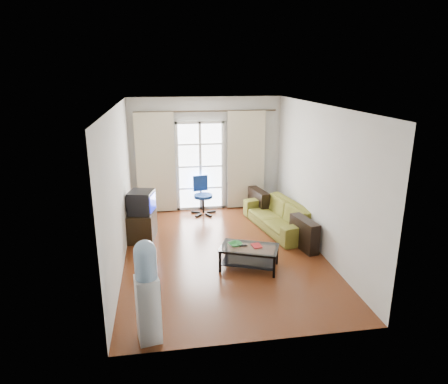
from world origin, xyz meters
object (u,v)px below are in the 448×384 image
object	(u,v)px
sofa	(279,216)
water_cooler	(147,290)
tv_stand	(142,225)
coffee_table	(249,254)
task_chair	(203,203)
crt_tv	(140,202)

from	to	relation	value
sofa	water_cooler	xyz separation A→B (m)	(-2.67, -3.33, 0.42)
tv_stand	coffee_table	bearing A→B (deg)	-33.17
sofa	tv_stand	bearing A→B (deg)	-100.45
tv_stand	task_chair	bearing A→B (deg)	50.12
coffee_table	water_cooler	size ratio (longest dim) A/B	0.81
sofa	crt_tv	xyz separation A→B (m)	(-2.87, -0.09, 0.49)
tv_stand	task_chair	distance (m)	1.86
crt_tv	water_cooler	world-z (taller)	water_cooler
crt_tv	task_chair	bearing A→B (deg)	58.21
coffee_table	water_cooler	distance (m)	2.40
tv_stand	water_cooler	bearing A→B (deg)	-78.71
tv_stand	task_chair	xyz separation A→B (m)	(1.37, 1.25, -0.02)
crt_tv	water_cooler	size ratio (longest dim) A/B	0.43
coffee_table	crt_tv	bearing A→B (deg)	139.98
coffee_table	tv_stand	size ratio (longest dim) A/B	1.45
tv_stand	crt_tv	xyz separation A→B (m)	(0.00, -0.05, 0.50)
sofa	coffee_table	bearing A→B (deg)	-42.85
sofa	crt_tv	world-z (taller)	crt_tv
coffee_table	tv_stand	distance (m)	2.46
crt_tv	coffee_table	bearing A→B (deg)	-25.38
tv_stand	crt_tv	world-z (taller)	crt_tv
coffee_table	crt_tv	xyz separation A→B (m)	(-1.86, 1.56, 0.53)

